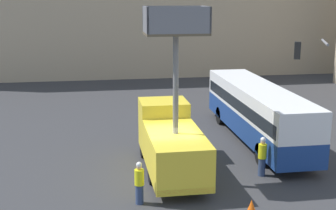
{
  "coord_description": "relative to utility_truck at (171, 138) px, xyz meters",
  "views": [
    {
      "loc": [
        -3.18,
        -19.36,
        8.09
      ],
      "look_at": [
        0.21,
        1.67,
        3.01
      ],
      "focal_mm": 50.0,
      "sensor_mm": 36.0,
      "label": 1
    }
  ],
  "objects": [
    {
      "name": "road_worker_directing",
      "position": [
        4.01,
        -1.14,
        -0.7
      ],
      "size": [
        0.38,
        0.38,
        1.83
      ],
      "rotation": [
        0.0,
        0.0,
        4.15
      ],
      "color": "navy",
      "rests_on": "ground_plane"
    },
    {
      "name": "traffic_cone_mid_road",
      "position": [
        2.18,
        -5.02,
        -1.28
      ],
      "size": [
        0.62,
        0.62,
        0.71
      ],
      "color": "black",
      "rests_on": "ground_plane"
    },
    {
      "name": "ground_plane",
      "position": [
        -0.21,
        -0.87,
        -1.62
      ],
      "size": [
        120.0,
        120.0,
        0.0
      ],
      "primitive_type": "plane",
      "color": "#333335"
    },
    {
      "name": "traffic_light_pole",
      "position": [
        8.73,
        2.08,
        2.37
      ],
      "size": [
        2.78,
        2.53,
        5.96
      ],
      "color": "slate",
      "rests_on": "ground_plane"
    },
    {
      "name": "utility_truck",
      "position": [
        0.0,
        0.0,
        0.0
      ],
      "size": [
        2.57,
        6.9,
        7.6
      ],
      "color": "yellow",
      "rests_on": "ground_plane"
    },
    {
      "name": "road_worker_near_truck",
      "position": [
        -1.78,
        -3.17,
        -0.75
      ],
      "size": [
        0.38,
        0.38,
        1.74
      ],
      "rotation": [
        0.0,
        0.0,
        6.24
      ],
      "color": "navy",
      "rests_on": "ground_plane"
    },
    {
      "name": "city_bus",
      "position": [
        5.53,
        3.91,
        0.22
      ],
      "size": [
        2.44,
        12.02,
        3.11
      ],
      "rotation": [
        0.0,
        0.0,
        1.88
      ],
      "color": "navy",
      "rests_on": "ground_plane"
    }
  ]
}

